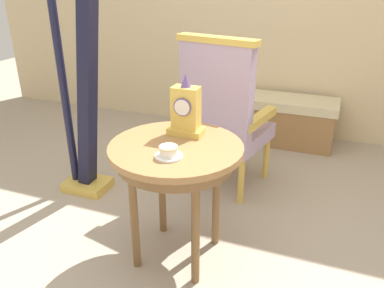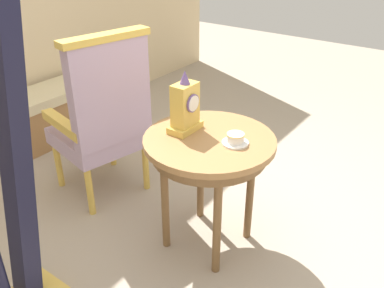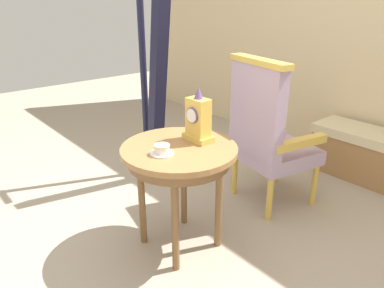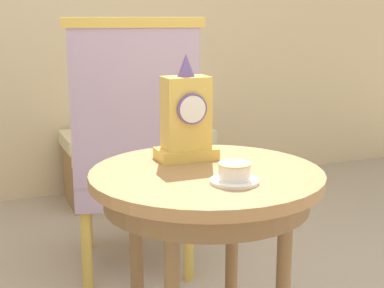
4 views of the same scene
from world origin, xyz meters
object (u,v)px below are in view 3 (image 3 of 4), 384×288
at_px(side_table, 179,159).
at_px(harp, 154,98).
at_px(mantel_clock, 198,120).
at_px(teacup_left, 162,150).
at_px(window_bench, 366,154).
at_px(armchair, 267,132).

distance_m(side_table, harp, 1.00).
height_order(side_table, mantel_clock, mantel_clock).
bearing_deg(mantel_clock, teacup_left, -84.73).
relative_size(mantel_clock, window_bench, 0.37).
xyz_separation_m(armchair, window_bench, (0.32, 1.03, -0.37)).
bearing_deg(teacup_left, side_table, 99.07).
bearing_deg(harp, armchair, 23.16).
relative_size(mantel_clock, armchair, 0.29).
relative_size(side_table, mantel_clock, 2.08).
bearing_deg(window_bench, harp, -130.61).
distance_m(harp, window_bench, 1.94).
height_order(mantel_clock, harp, harp).
relative_size(teacup_left, harp, 0.08).
bearing_deg(teacup_left, mantel_clock, 95.27).
bearing_deg(teacup_left, armchair, 90.57).
relative_size(side_table, teacup_left, 5.10).
distance_m(mantel_clock, harp, 0.93).
bearing_deg(armchair, harp, -156.84).
bearing_deg(mantel_clock, armchair, 88.48).
height_order(side_table, teacup_left, teacup_left).
height_order(teacup_left, harp, harp).
distance_m(side_table, mantel_clock, 0.27).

